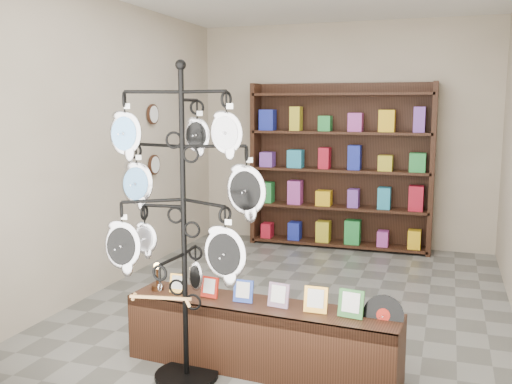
# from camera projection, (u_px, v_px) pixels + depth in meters

# --- Properties ---
(ground) EXTENTS (5.00, 5.00, 0.00)m
(ground) POSITION_uv_depth(u_px,v_px,m) (295.00, 300.00, 5.63)
(ground) COLOR slate
(ground) RESTS_ON ground
(room_envelope) EXTENTS (5.00, 5.00, 5.00)m
(room_envelope) POSITION_uv_depth(u_px,v_px,m) (297.00, 111.00, 5.35)
(room_envelope) COLOR #C0B19B
(room_envelope) RESTS_ON ground
(display_tree) EXTENTS (1.13, 1.00, 2.20)m
(display_tree) POSITION_uv_depth(u_px,v_px,m) (183.00, 200.00, 3.84)
(display_tree) COLOR black
(display_tree) RESTS_ON ground
(front_shelf) EXTENTS (2.02, 0.54, 0.71)m
(front_shelf) POSITION_uv_depth(u_px,v_px,m) (261.00, 336.00, 4.12)
(front_shelf) COLOR black
(front_shelf) RESTS_ON ground
(back_shelving) EXTENTS (2.42, 0.36, 2.20)m
(back_shelving) POSITION_uv_depth(u_px,v_px,m) (340.00, 171.00, 7.62)
(back_shelving) COLOR black
(back_shelving) RESTS_ON ground
(wall_clocks) EXTENTS (0.03, 0.24, 0.84)m
(wall_clocks) POSITION_uv_depth(u_px,v_px,m) (154.00, 140.00, 6.78)
(wall_clocks) COLOR black
(wall_clocks) RESTS_ON ground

